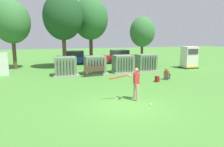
% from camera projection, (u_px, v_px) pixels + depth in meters
% --- Properties ---
extents(ground_plane, '(96.00, 96.00, 0.00)m').
position_uv_depth(ground_plane, '(126.00, 106.00, 10.23)').
color(ground_plane, '#478433').
extents(transformer_west, '(2.10, 1.70, 1.62)m').
position_uv_depth(transformer_west, '(65.00, 67.00, 17.95)').
color(transformer_west, '#9E9B93').
rests_on(transformer_west, ground).
extents(transformer_mid_west, '(2.10, 1.70, 1.62)m').
position_uv_depth(transformer_mid_west, '(95.00, 65.00, 18.63)').
color(transformer_mid_west, '#9E9B93').
rests_on(transformer_mid_west, ground).
extents(transformer_mid_east, '(2.10, 1.70, 1.62)m').
position_uv_depth(transformer_mid_east, '(123.00, 64.00, 19.49)').
color(transformer_mid_east, '#9E9B93').
rests_on(transformer_mid_east, ground).
extents(transformer_east, '(2.10, 1.70, 1.62)m').
position_uv_depth(transformer_east, '(146.00, 63.00, 20.37)').
color(transformer_east, '#9E9B93').
rests_on(transformer_east, ground).
extents(generator_enclosure, '(1.60, 1.40, 2.30)m').
position_uv_depth(generator_enclosure, '(189.00, 57.00, 22.06)').
color(generator_enclosure, '#262626').
rests_on(generator_enclosure, ground).
extents(park_bench, '(1.83, 0.59, 0.92)m').
position_uv_depth(park_bench, '(94.00, 70.00, 17.62)').
color(park_bench, '#4C3828').
rests_on(park_bench, ground).
extents(batter, '(1.62, 0.73, 1.74)m').
position_uv_depth(batter, '(135.00, 82.00, 11.07)').
color(batter, tan).
rests_on(batter, ground).
extents(sports_ball, '(0.09, 0.09, 0.09)m').
position_uv_depth(sports_ball, '(151.00, 104.00, 10.33)').
color(sports_ball, white).
rests_on(sports_ball, ground).
extents(seated_spectator, '(0.75, 0.73, 0.96)m').
position_uv_depth(seated_spectator, '(167.00, 75.00, 16.34)').
color(seated_spectator, '#384C75').
rests_on(seated_spectator, ground).
extents(backpack, '(0.29, 0.34, 0.44)m').
position_uv_depth(backpack, '(157.00, 79.00, 15.55)').
color(backpack, maroon).
rests_on(backpack, ground).
extents(tree_left, '(3.63, 3.63, 6.95)m').
position_uv_depth(tree_left, '(12.00, 22.00, 20.84)').
color(tree_left, brown).
rests_on(tree_left, ground).
extents(tree_center_left, '(4.08, 4.08, 7.80)m').
position_uv_depth(tree_center_left, '(63.00, 17.00, 21.45)').
color(tree_center_left, brown).
rests_on(tree_center_left, ground).
extents(tree_center_right, '(4.06, 4.06, 7.76)m').
position_uv_depth(tree_center_right, '(91.00, 19.00, 24.10)').
color(tree_center_right, '#4C3828').
rests_on(tree_center_right, ground).
extents(tree_right, '(2.93, 2.93, 5.60)m').
position_uv_depth(tree_right, '(142.00, 32.00, 24.17)').
color(tree_right, '#4C3828').
rests_on(tree_right, ground).
extents(parked_car_leftmost, '(4.33, 2.20, 1.62)m').
position_uv_depth(parked_car_leftmost, '(74.00, 58.00, 25.19)').
color(parked_car_leftmost, navy).
rests_on(parked_car_leftmost, ground).
extents(parked_car_left_of_center, '(4.31, 2.15, 1.62)m').
position_uv_depth(parked_car_left_of_center, '(119.00, 57.00, 26.63)').
color(parked_car_left_of_center, maroon).
rests_on(parked_car_left_of_center, ground).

